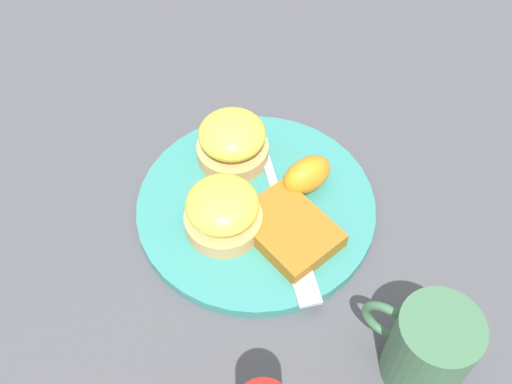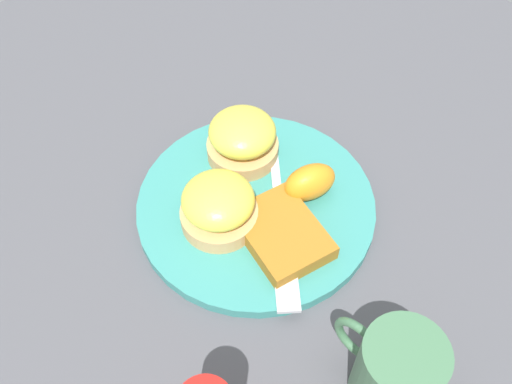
% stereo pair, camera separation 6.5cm
% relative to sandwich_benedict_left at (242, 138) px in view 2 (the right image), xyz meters
% --- Properties ---
extents(ground_plane, '(1.10, 1.10, 0.00)m').
position_rel_sandwich_benedict_left_xyz_m(ground_plane, '(-0.06, 0.04, -0.04)').
color(ground_plane, '#4C4C51').
extents(plate, '(0.27, 0.27, 0.01)m').
position_rel_sandwich_benedict_left_xyz_m(plate, '(-0.06, 0.04, -0.04)').
color(plate, teal).
rests_on(plate, ground_plane).
extents(sandwich_benedict_left, '(0.08, 0.08, 0.06)m').
position_rel_sandwich_benedict_left_xyz_m(sandwich_benedict_left, '(0.00, 0.00, 0.00)').
color(sandwich_benedict_left, tan).
rests_on(sandwich_benedict_left, plate).
extents(sandwich_benedict_right, '(0.08, 0.08, 0.06)m').
position_rel_sandwich_benedict_left_xyz_m(sandwich_benedict_right, '(-0.05, 0.09, 0.00)').
color(sandwich_benedict_right, tan).
rests_on(sandwich_benedict_right, plate).
extents(hashbrown_patty, '(0.12, 0.10, 0.02)m').
position_rel_sandwich_benedict_left_xyz_m(hashbrown_patty, '(-0.11, 0.06, -0.02)').
color(hashbrown_patty, '#A3681E').
rests_on(hashbrown_patty, plate).
extents(orange_wedge, '(0.06, 0.07, 0.04)m').
position_rel_sandwich_benedict_left_xyz_m(orange_wedge, '(-0.09, -0.01, -0.01)').
color(orange_wedge, orange).
rests_on(orange_wedge, plate).
extents(fork, '(0.19, 0.18, 0.00)m').
position_rel_sandwich_benedict_left_xyz_m(fork, '(-0.10, 0.05, -0.03)').
color(fork, silver).
rests_on(fork, plate).
extents(cup, '(0.10, 0.07, 0.10)m').
position_rel_sandwich_benedict_left_xyz_m(cup, '(-0.29, 0.11, 0.01)').
color(cup, '#42704C').
rests_on(cup, ground_plane).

